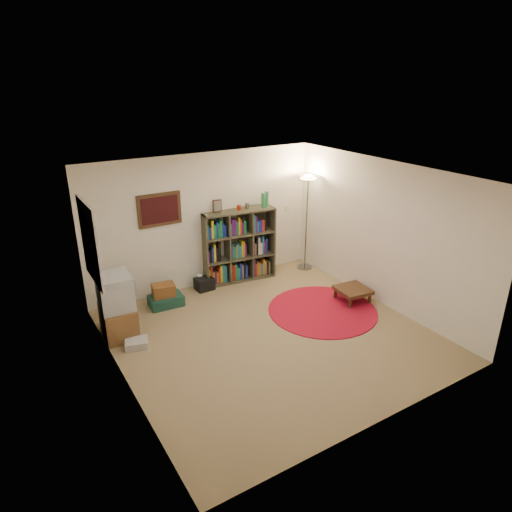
{
  "coord_description": "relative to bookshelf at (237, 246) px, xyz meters",
  "views": [
    {
      "loc": [
        -3.39,
        -5.09,
        3.79
      ],
      "look_at": [
        0.1,
        0.6,
        1.1
      ],
      "focal_mm": 32.0,
      "sensor_mm": 36.0,
      "label": 1
    }
  ],
  "objects": [
    {
      "name": "floor_fan",
      "position": [
        0.77,
        0.09,
        -0.48
      ],
      "size": [
        0.36,
        0.24,
        0.41
      ],
      "rotation": [
        0.0,
        0.0,
        0.37
      ],
      "color": "black",
      "rests_on": "ground"
    },
    {
      "name": "tv_stand",
      "position": [
        -2.58,
        -0.84,
        -0.2
      ],
      "size": [
        0.53,
        0.72,
        1.01
      ],
      "rotation": [
        0.0,
        0.0,
        -0.06
      ],
      "color": "brown",
      "rests_on": "ground"
    },
    {
      "name": "suitcase",
      "position": [
        -1.62,
        -0.31,
        -0.59
      ],
      "size": [
        0.6,
        0.41,
        0.19
      ],
      "rotation": [
        0.0,
        0.0,
        -0.07
      ],
      "color": "#163D33",
      "rests_on": "ground"
    },
    {
      "name": "duffel_bag",
      "position": [
        -0.77,
        -0.09,
        -0.57
      ],
      "size": [
        0.34,
        0.28,
        0.23
      ],
      "rotation": [
        0.0,
        0.0,
        0.03
      ],
      "color": "black",
      "rests_on": "ground"
    },
    {
      "name": "wicker_basket",
      "position": [
        -1.64,
        -0.3,
        -0.39
      ],
      "size": [
        0.42,
        0.32,
        0.22
      ],
      "rotation": [
        0.0,
        0.0,
        -0.15
      ],
      "color": "brown",
      "rests_on": "suitcase"
    },
    {
      "name": "floor_lamp",
      "position": [
        1.45,
        -0.26,
        0.95
      ],
      "size": [
        0.41,
        0.41,
        1.96
      ],
      "rotation": [
        0.0,
        0.0,
        0.1
      ],
      "color": "gray",
      "rests_on": "ground"
    },
    {
      "name": "bookshelf",
      "position": [
        0.0,
        0.0,
        0.0
      ],
      "size": [
        1.45,
        0.58,
        1.69
      ],
      "rotation": [
        0.0,
        0.0,
        -0.13
      ],
      "color": "#43402D",
      "rests_on": "ground"
    },
    {
      "name": "paper_towel",
      "position": [
        -0.79,
        0.06,
        -0.56
      ],
      "size": [
        0.15,
        0.15,
        0.24
      ],
      "rotation": [
        0.0,
        0.0,
        -0.37
      ],
      "color": "white",
      "rests_on": "ground"
    },
    {
      "name": "side_table",
      "position": [
        1.28,
        -1.89,
        -0.47
      ],
      "size": [
        0.59,
        0.59,
        0.25
      ],
      "rotation": [
        0.0,
        0.0,
        -0.1
      ],
      "color": "#392314",
      "rests_on": "ground"
    },
    {
      "name": "red_rug",
      "position": [
        0.59,
        -1.9,
        -0.67
      ],
      "size": [
        1.86,
        1.86,
        0.02
      ],
      "color": "maroon",
      "rests_on": "ground"
    },
    {
      "name": "room",
      "position": [
        -0.65,
        -2.04,
        0.58
      ],
      "size": [
        4.54,
        4.54,
        2.54
      ],
      "color": "#887350",
      "rests_on": "ground"
    },
    {
      "name": "dvd_box",
      "position": [
        -2.47,
        -1.3,
        -0.63
      ],
      "size": [
        0.4,
        0.36,
        0.11
      ],
      "rotation": [
        0.0,
        0.0,
        -0.3
      ],
      "color": "#B7B7BC",
      "rests_on": "ground"
    }
  ]
}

